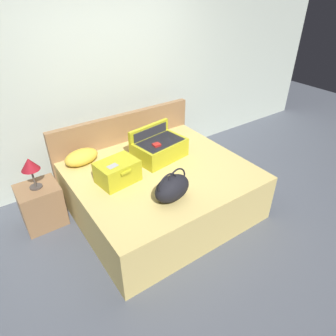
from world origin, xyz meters
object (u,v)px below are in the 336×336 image
at_px(hard_case_large, 159,148).
at_px(pillow_near_headboard, 81,157).
at_px(table_lamp, 30,165).
at_px(duffel_bag, 172,188).
at_px(hard_case_medium, 117,171).
at_px(nightstand, 41,205).
at_px(bed, 162,191).

xyz_separation_m(hard_case_large, pillow_near_headboard, (-0.83, 0.39, -0.04)).
relative_size(pillow_near_headboard, table_lamp, 1.11).
height_order(duffel_bag, pillow_near_headboard, duffel_bag).
relative_size(hard_case_medium, table_lamp, 1.24).
bearing_deg(nightstand, bed, -25.74).
xyz_separation_m(hard_case_large, duffel_bag, (-0.34, -0.75, -0.00)).
bearing_deg(nightstand, table_lamp, 0.00).
bearing_deg(table_lamp, bed, -25.74).
xyz_separation_m(duffel_bag, table_lamp, (-1.05, 1.08, 0.07)).
xyz_separation_m(bed, nightstand, (-1.25, 0.60, -0.04)).
height_order(hard_case_large, table_lamp, hard_case_large).
bearing_deg(hard_case_large, duffel_bag, -123.80).
bearing_deg(pillow_near_headboard, nightstand, -174.29).
bearing_deg(bed, table_lamp, 154.26).
distance_m(bed, hard_case_medium, 0.65).
bearing_deg(nightstand, duffel_bag, -46.03).
distance_m(hard_case_large, table_lamp, 1.43).
relative_size(pillow_near_headboard, nightstand, 0.81).
height_order(hard_case_large, hard_case_medium, hard_case_large).
height_order(bed, table_lamp, table_lamp).
xyz_separation_m(bed, duffel_bag, (-0.20, -0.48, 0.42)).
xyz_separation_m(hard_case_medium, nightstand, (-0.75, 0.51, -0.45)).
distance_m(bed, duffel_bag, 0.67).
xyz_separation_m(hard_case_medium, pillow_near_headboard, (-0.19, 0.56, -0.03)).
distance_m(bed, hard_case_large, 0.52).
height_order(hard_case_medium, pillow_near_headboard, hard_case_medium).
height_order(bed, nightstand, bed).
distance_m(pillow_near_headboard, nightstand, 0.70).
bearing_deg(nightstand, hard_case_medium, -34.12).
distance_m(hard_case_large, pillow_near_headboard, 0.92).
xyz_separation_m(pillow_near_headboard, nightstand, (-0.56, -0.06, -0.42)).
distance_m(hard_case_large, hard_case_medium, 0.66).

